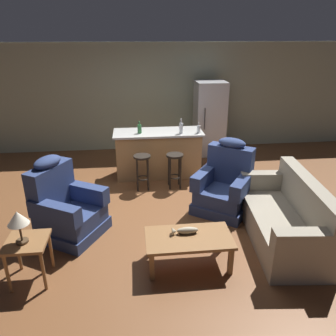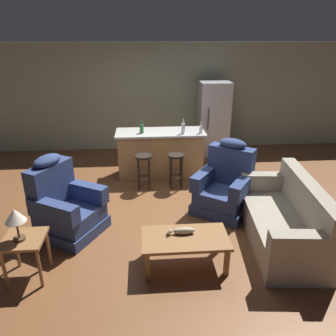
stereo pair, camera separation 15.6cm
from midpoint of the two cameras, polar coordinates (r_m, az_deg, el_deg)
ground_plane at (r=5.78m, az=-1.33°, el=-6.51°), size 12.00×12.00×0.00m
back_wall at (r=8.31m, az=-3.34°, el=12.10°), size 12.00×0.05×2.60m
coffee_table at (r=4.27m, az=2.57°, el=-12.48°), size 1.10×0.60×0.42m
fish_figurine at (r=4.27m, az=1.91°, el=-10.87°), size 0.34×0.10×0.10m
couch at (r=5.00m, az=19.06°, el=-8.41°), size 1.02×1.97×0.94m
recliner_near_lamp at (r=5.09m, az=-18.23°, el=-6.67°), size 1.15×1.15×1.20m
recliner_near_island at (r=5.58m, az=9.05°, el=-3.08°), size 1.17×1.17×1.20m
end_table at (r=4.34m, az=-24.24°, el=-12.55°), size 0.48×0.48×0.56m
table_lamp at (r=4.12m, az=-25.69°, el=-8.08°), size 0.24×0.24×0.41m
kitchen_island at (r=6.81m, az=-2.36°, el=2.55°), size 1.80×0.70×0.95m
bar_stool_left at (r=6.21m, az=-5.21°, el=0.37°), size 0.32×0.32×0.68m
bar_stool_right at (r=6.25m, az=0.46°, el=0.61°), size 0.32×0.32×0.68m
refrigerator at (r=8.02m, az=6.66°, el=8.53°), size 0.70×0.69×1.76m
bottle_tall_green at (r=6.56m, az=-5.67°, el=6.83°), size 0.08×0.08×0.24m
bottle_short_amber at (r=6.56m, az=4.68°, el=6.79°), size 0.07×0.07×0.22m
bottle_wine_dark at (r=6.51m, az=1.60°, el=7.01°), size 0.07×0.07×0.30m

